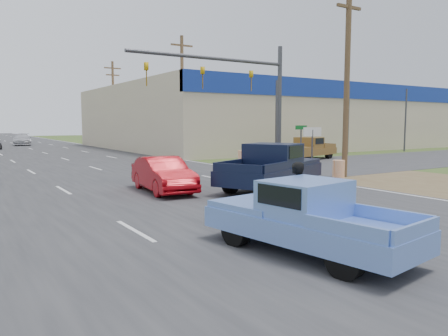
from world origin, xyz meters
TOP-DOWN VIEW (x-y plane):
  - main_road at (0.00, 40.00)m, footprint 15.00×180.00m
  - cross_road at (0.00, 18.00)m, footprint 120.00×10.00m
  - dirt_verge at (11.00, 10.00)m, footprint 8.00×18.00m
  - big_box_store at (32.00, 39.93)m, footprint 50.00×28.10m
  - utility_pole_1 at (9.50, 13.00)m, footprint 2.00×0.28m
  - utility_pole_2 at (9.50, 31.00)m, footprint 2.00×0.28m
  - utility_pole_3 at (9.50, 49.00)m, footprint 2.00×0.28m
  - tree_3 at (55.00, 70.00)m, footprint 8.40×8.40m
  - tree_5 at (30.00, 95.00)m, footprint 7.98×7.98m
  - barrel_0 at (8.00, 12.00)m, footprint 0.56×0.56m
  - barrel_1 at (8.40, 20.50)m, footprint 0.56×0.56m
  - lane_sign at (8.20, 14.00)m, footprint 1.20×0.08m
  - street_name_sign at (8.80, 15.50)m, footprint 0.80×0.08m
  - signal_mast at (5.82, 17.00)m, footprint 9.12×0.40m
  - red_convertible at (-0.32, 13.47)m, footprint 1.83×4.31m
  - motorcycle at (-0.53, 5.39)m, footprint 0.65×2.03m
  - rider at (-0.54, 5.44)m, footprint 0.67×0.49m
  - blue_pickup at (-1.23, 4.40)m, footprint 2.50×4.89m
  - navy_pickup at (3.84, 11.72)m, footprint 6.12×4.45m
  - brown_pickup at (15.50, 21.97)m, footprint 5.41×3.30m
  - distant_car_silver at (0.34, 56.56)m, footprint 2.66×5.19m

SIDE VIEW (x-z plane):
  - dirt_verge at x=11.00m, z-range 0.00..0.01m
  - cross_road at x=0.00m, z-range 0.00..0.02m
  - main_road at x=0.00m, z-range 0.00..0.02m
  - motorcycle at x=-0.53m, z-range -0.06..0.97m
  - barrel_0 at x=8.00m, z-range 0.00..1.00m
  - barrel_1 at x=8.40m, z-range 0.00..1.00m
  - red_convertible at x=-0.32m, z-range 0.00..1.38m
  - distant_car_silver at x=0.34m, z-range 0.00..1.44m
  - blue_pickup at x=-1.23m, z-range 0.01..1.56m
  - brown_pickup at x=15.50m, z-range 0.01..1.69m
  - rider at x=-0.54m, z-range 0.00..1.72m
  - navy_pickup at x=3.84m, z-range 0.01..1.91m
  - street_name_sign at x=8.80m, z-range 0.30..2.91m
  - lane_sign at x=8.20m, z-range 0.64..3.16m
  - big_box_store at x=32.00m, z-range 0.01..6.61m
  - signal_mast at x=5.82m, z-range 1.30..8.30m
  - utility_pole_1 at x=9.50m, z-range 0.32..10.32m
  - utility_pole_2 at x=9.50m, z-range 0.32..10.32m
  - utility_pole_3 at x=9.50m, z-range 0.32..10.32m
  - tree_5 at x=30.00m, z-range 0.94..10.82m
  - tree_3 at x=55.00m, z-range 0.99..11.39m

